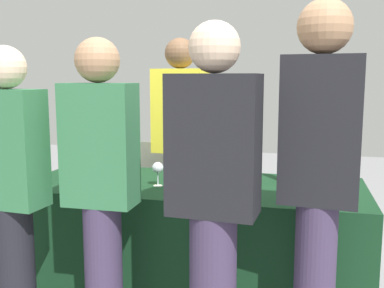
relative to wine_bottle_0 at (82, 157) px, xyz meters
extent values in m
cube|color=#14381E|center=(0.83, -0.16, -0.49)|extent=(2.10, 0.84, 0.78)
cylinder|color=black|center=(0.00, 0.00, 0.00)|extent=(0.08, 0.08, 0.20)
cylinder|color=black|center=(0.00, 0.00, 0.13)|extent=(0.03, 0.03, 0.07)
cylinder|color=gold|center=(0.00, 0.00, 0.18)|extent=(0.03, 0.03, 0.02)
cylinder|color=silver|center=(0.00, 0.00, -0.01)|extent=(0.08, 0.08, 0.07)
cylinder|color=black|center=(0.70, -0.01, 0.00)|extent=(0.07, 0.07, 0.22)
cylinder|color=black|center=(0.70, -0.01, 0.15)|extent=(0.03, 0.03, 0.07)
cylinder|color=black|center=(0.70, -0.01, 0.19)|extent=(0.03, 0.03, 0.02)
cylinder|color=silver|center=(0.70, -0.01, -0.01)|extent=(0.07, 0.07, 0.08)
cylinder|color=black|center=(0.93, 0.01, 0.00)|extent=(0.07, 0.07, 0.22)
cylinder|color=black|center=(0.93, 0.01, 0.15)|extent=(0.03, 0.03, 0.09)
cylinder|color=maroon|center=(0.93, 0.01, 0.21)|extent=(0.03, 0.03, 0.02)
cylinder|color=silver|center=(0.93, 0.01, -0.01)|extent=(0.07, 0.07, 0.08)
cylinder|color=black|center=(1.07, -0.08, 0.00)|extent=(0.08, 0.08, 0.21)
cylinder|color=black|center=(1.07, -0.08, 0.15)|extent=(0.03, 0.03, 0.08)
cylinder|color=gold|center=(1.07, -0.08, 0.20)|extent=(0.03, 0.03, 0.02)
cylinder|color=silver|center=(1.07, -0.08, -0.01)|extent=(0.08, 0.08, 0.08)
cylinder|color=black|center=(1.38, 0.06, 0.01)|extent=(0.07, 0.07, 0.23)
cylinder|color=black|center=(1.38, 0.06, 0.17)|extent=(0.03, 0.03, 0.08)
cylinder|color=black|center=(1.38, 0.06, 0.22)|extent=(0.03, 0.03, 0.02)
cylinder|color=silver|center=(1.38, 0.06, 0.00)|extent=(0.07, 0.07, 0.08)
cylinder|color=silver|center=(0.64, -0.27, -0.10)|extent=(0.06, 0.06, 0.00)
cylinder|color=silver|center=(0.64, -0.27, -0.06)|extent=(0.01, 0.01, 0.08)
sphere|color=silver|center=(0.64, -0.27, 0.01)|extent=(0.07, 0.07, 0.07)
sphere|color=#590C19|center=(0.64, -0.27, 0.00)|extent=(0.04, 0.04, 0.04)
cylinder|color=silver|center=(1.00, -0.31, -0.10)|extent=(0.06, 0.06, 0.00)
cylinder|color=silver|center=(1.00, -0.31, -0.06)|extent=(0.01, 0.01, 0.07)
sphere|color=silver|center=(1.00, -0.31, 0.00)|extent=(0.06, 0.06, 0.06)
cylinder|color=silver|center=(1.11, -0.26, -0.10)|extent=(0.07, 0.07, 0.00)
cylinder|color=silver|center=(1.11, -0.26, -0.07)|extent=(0.01, 0.01, 0.06)
sphere|color=silver|center=(1.11, -0.26, -0.01)|extent=(0.07, 0.07, 0.07)
sphere|color=#590C19|center=(1.11, -0.26, -0.02)|extent=(0.04, 0.04, 0.04)
cylinder|color=silver|center=(1.48, -0.37, -0.10)|extent=(0.06, 0.06, 0.00)
cylinder|color=silver|center=(1.48, -0.37, -0.06)|extent=(0.01, 0.01, 0.07)
sphere|color=silver|center=(1.48, -0.37, 0.00)|extent=(0.06, 0.06, 0.06)
cylinder|color=silver|center=(1.56, -0.23, -0.10)|extent=(0.06, 0.06, 0.00)
cylinder|color=silver|center=(1.56, -0.23, -0.07)|extent=(0.01, 0.01, 0.07)
sphere|color=silver|center=(1.56, -0.23, 0.00)|extent=(0.07, 0.07, 0.07)
cylinder|color=silver|center=(0.12, -0.15, -0.01)|extent=(0.20, 0.20, 0.18)
cylinder|color=#3F3351|center=(0.57, 0.53, -0.45)|extent=(0.22, 0.22, 0.86)
cube|color=yellow|center=(0.57, 0.53, 0.29)|extent=(0.43, 0.27, 0.64)
sphere|color=brown|center=(0.57, 0.53, 0.73)|extent=(0.23, 0.23, 0.23)
cylinder|color=black|center=(0.07, -0.89, -0.49)|extent=(0.19, 0.19, 0.79)
cube|color=#337247|center=(0.07, -0.89, 0.20)|extent=(0.36, 0.22, 0.59)
sphere|color=beige|center=(0.07, -0.89, 0.60)|extent=(0.21, 0.21, 0.21)
cylinder|color=#3F3351|center=(0.52, -0.81, -0.48)|extent=(0.19, 0.19, 0.80)
cube|color=#337247|center=(0.52, -0.81, 0.22)|extent=(0.35, 0.19, 0.60)
sphere|color=tan|center=(0.52, -0.81, 0.63)|extent=(0.22, 0.22, 0.22)
cube|color=black|center=(1.11, -0.91, 0.26)|extent=(0.41, 0.24, 0.62)
sphere|color=beige|center=(1.11, -0.91, 0.68)|extent=(0.22, 0.22, 0.22)
cube|color=black|center=(1.56, -0.79, 0.32)|extent=(0.36, 0.23, 0.66)
sphere|color=tan|center=(1.56, -0.79, 0.76)|extent=(0.24, 0.24, 0.24)
cube|color=white|center=(0.15, 0.82, -0.44)|extent=(0.53, 0.03, 0.89)
camera|label=1|loc=(1.48, -2.85, 0.55)|focal=42.57mm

